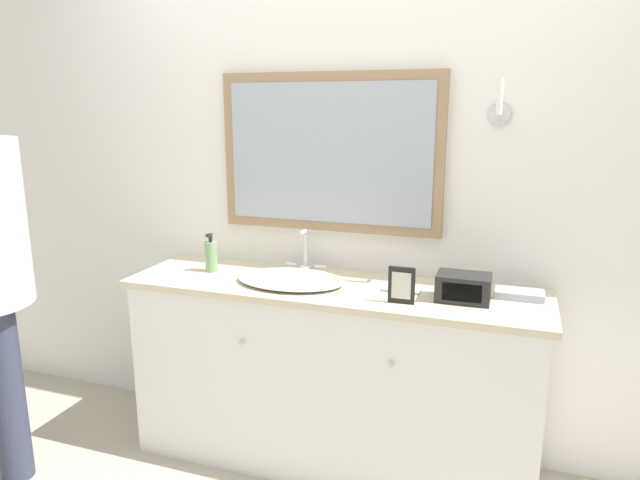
{
  "coord_description": "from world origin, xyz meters",
  "views": [
    {
      "loc": [
        0.73,
        -2.01,
        1.62
      ],
      "look_at": [
        -0.06,
        0.26,
        1.06
      ],
      "focal_mm": 32.0,
      "sensor_mm": 36.0,
      "label": 1
    }
  ],
  "objects_px": {
    "soap_bottle": "(211,256)",
    "picture_frame": "(401,285)",
    "appliance_box": "(463,287)",
    "sink_basin": "(291,278)"
  },
  "relations": [
    {
      "from": "soap_bottle",
      "to": "picture_frame",
      "type": "relative_size",
      "value": 1.24
    },
    {
      "from": "soap_bottle",
      "to": "appliance_box",
      "type": "distance_m",
      "value": 1.17
    },
    {
      "from": "sink_basin",
      "to": "soap_bottle",
      "type": "bearing_deg",
      "value": 174.62
    },
    {
      "from": "soap_bottle",
      "to": "appliance_box",
      "type": "bearing_deg",
      "value": -1.87
    },
    {
      "from": "appliance_box",
      "to": "picture_frame",
      "type": "bearing_deg",
      "value": -153.28
    },
    {
      "from": "picture_frame",
      "to": "soap_bottle",
      "type": "bearing_deg",
      "value": 170.72
    },
    {
      "from": "soap_bottle",
      "to": "appliance_box",
      "type": "height_order",
      "value": "soap_bottle"
    },
    {
      "from": "soap_bottle",
      "to": "sink_basin",
      "type": "bearing_deg",
      "value": -5.38
    },
    {
      "from": "soap_bottle",
      "to": "picture_frame",
      "type": "distance_m",
      "value": 0.95
    },
    {
      "from": "sink_basin",
      "to": "appliance_box",
      "type": "xyz_separation_m",
      "value": [
        0.75,
        0.0,
        0.04
      ]
    }
  ]
}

